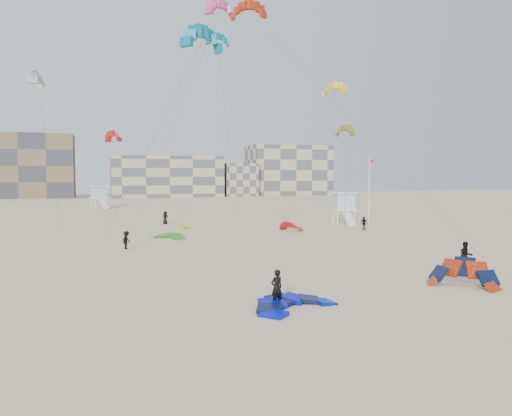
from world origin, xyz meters
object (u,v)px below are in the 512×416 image
object	(u,v)px
kitesurfer_main	(277,288)
kite_ground_orange	(462,287)
kite_ground_blue	(293,308)
lifeguard_tower_near	(344,208)

from	to	relation	value
kitesurfer_main	kite_ground_orange	bearing A→B (deg)	166.82
kitesurfer_main	kite_ground_blue	bearing A→B (deg)	125.01
kitesurfer_main	lifeguard_tower_near	bearing A→B (deg)	-138.85
kitesurfer_main	lifeguard_tower_near	size ratio (longest dim) A/B	0.30
kitesurfer_main	lifeguard_tower_near	xyz separation A→B (m)	(22.31, 35.83, 1.16)
lifeguard_tower_near	kite_ground_blue	bearing A→B (deg)	-107.52
kite_ground_blue	lifeguard_tower_near	size ratio (longest dim) A/B	0.69
kite_ground_orange	lifeguard_tower_near	bearing A→B (deg)	121.82
kite_ground_orange	kitesurfer_main	size ratio (longest dim) A/B	2.18
kite_ground_orange	lifeguard_tower_near	size ratio (longest dim) A/B	0.65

